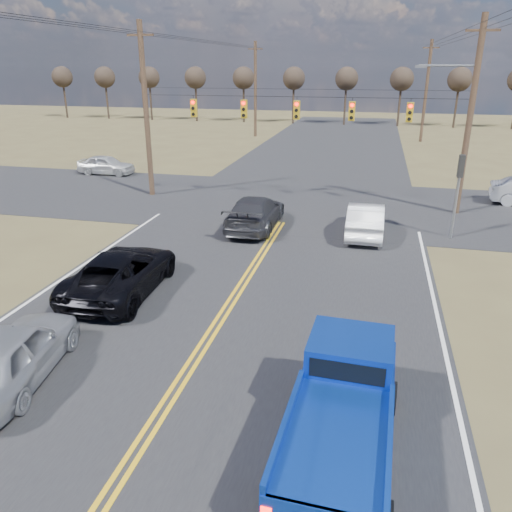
% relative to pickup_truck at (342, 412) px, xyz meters
% --- Properties ---
extents(ground, '(160.00, 160.00, 0.00)m').
position_rel_pickup_truck_xyz_m(ground, '(-4.17, 1.71, -0.99)').
color(ground, brown).
rests_on(ground, ground).
extents(road_main, '(14.00, 120.00, 0.02)m').
position_rel_pickup_truck_xyz_m(road_main, '(-4.17, 11.71, -0.99)').
color(road_main, '#28282B').
rests_on(road_main, ground).
extents(road_cross, '(120.00, 12.00, 0.02)m').
position_rel_pickup_truck_xyz_m(road_cross, '(-4.17, 19.71, -0.99)').
color(road_cross, '#28282B').
rests_on(road_cross, ground).
extents(signal_gantry, '(19.60, 4.83, 10.00)m').
position_rel_pickup_truck_xyz_m(signal_gantry, '(-3.67, 19.50, 4.07)').
color(signal_gantry, '#473323').
rests_on(signal_gantry, ground).
extents(utility_poles, '(19.60, 58.32, 10.00)m').
position_rel_pickup_truck_xyz_m(utility_poles, '(-4.17, 18.71, 4.23)').
color(utility_poles, '#473323').
rests_on(utility_poles, ground).
extents(treeline, '(87.00, 117.80, 7.40)m').
position_rel_pickup_truck_xyz_m(treeline, '(-4.17, 28.67, 4.71)').
color(treeline, '#33261C').
rests_on(treeline, ground).
extents(pickup_truck, '(2.37, 5.53, 2.05)m').
position_rel_pickup_truck_xyz_m(pickup_truck, '(0.00, 0.00, 0.00)').
color(pickup_truck, black).
rests_on(pickup_truck, ground).
extents(silver_suv, '(2.59, 4.90, 1.59)m').
position_rel_pickup_truck_xyz_m(silver_suv, '(-8.34, 0.65, -0.20)').
color(silver_suv, '#A2A4AA').
rests_on(silver_suv, ground).
extents(black_suv, '(2.79, 5.66, 1.55)m').
position_rel_pickup_truck_xyz_m(black_suv, '(-8.20, 6.21, -0.22)').
color(black_suv, black).
rests_on(black_suv, ground).
extents(white_car_queue, '(1.66, 4.76, 1.57)m').
position_rel_pickup_truck_xyz_m(white_car_queue, '(0.04, 14.76, -0.21)').
color(white_car_queue, white).
rests_on(white_car_queue, ground).
extents(dgrey_car_queue, '(2.24, 5.47, 1.59)m').
position_rel_pickup_truck_xyz_m(dgrey_car_queue, '(-5.33, 14.65, -0.20)').
color(dgrey_car_queue, '#35353A').
rests_on(dgrey_car_queue, ground).
extents(cross_car_west, '(1.75, 4.20, 1.42)m').
position_rel_pickup_truck_xyz_m(cross_car_west, '(-19.07, 24.71, -0.28)').
color(cross_car_west, silver).
rests_on(cross_car_west, ground).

